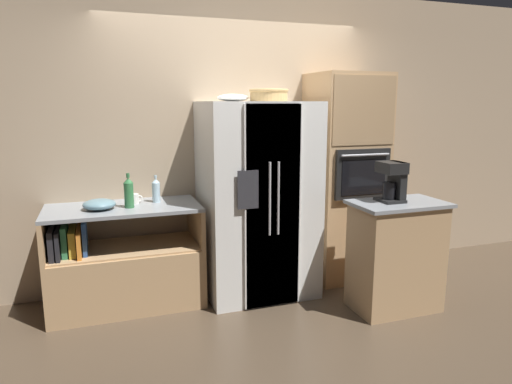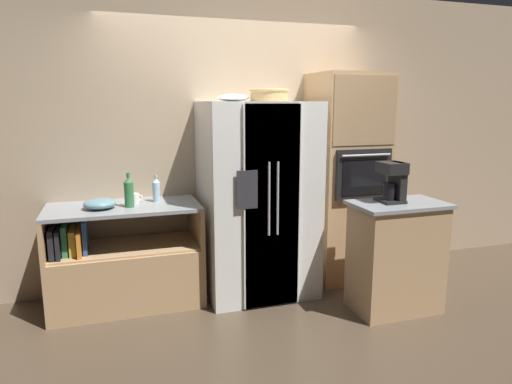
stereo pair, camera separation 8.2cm
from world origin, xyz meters
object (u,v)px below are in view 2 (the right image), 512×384
Objects in this scene: refrigerator at (258,199)px; bottle_tall at (129,192)px; bottle_short at (156,190)px; mug at (135,198)px; wicker_basket at (269,95)px; mixing_bowl at (100,204)px; coffee_maker at (393,180)px; fruit_bowl at (233,98)px; wall_oven at (346,178)px.

bottle_tall is at bearing 179.00° from refrigerator.
bottle_short reaches higher than mug.
refrigerator is at bearing 170.87° from wicker_basket.
mixing_bowl is (-1.46, 0.05, -0.89)m from wicker_basket.
coffee_maker is (1.82, -0.87, 0.13)m from bottle_short.
fruit_bowl reaches higher than coffee_maker.
wicker_basket reaches higher than bottle_tall.
fruit_bowl is at bearing -6.92° from bottle_short.
wicker_basket is at bearing -1.89° from mixing_bowl.
fruit_bowl is 0.84× the size of coffee_maker.
wall_oven reaches higher than mixing_bowl.
wicker_basket is at bearing 140.50° from coffee_maker.
wall_oven is 1.17m from wicker_basket.
fruit_bowl is 1.54m from coffee_maker.
bottle_short is 0.91× the size of mixing_bowl.
wall_oven reaches higher than bottle_short.
fruit_bowl reaches higher than mixing_bowl.
bottle_tall is 2.19m from coffee_maker.
wall_oven is 5.83× the size of wicker_basket.
fruit_bowl is (-0.30, 0.10, -0.03)m from wicker_basket.
refrigerator reaches higher than bottle_tall.
wicker_basket reaches higher than mug.
coffee_maker is (2.07, -0.73, 0.11)m from bottle_tall.
bottle_tall is at bearing 160.60° from coffee_maker.
fruit_bowl reaches higher than bottle_short.
fruit_bowl is at bearing 145.26° from coffee_maker.
mug is 0.46× the size of mixing_bowl.
bottle_short is at bearing 177.58° from wall_oven.
bottle_short is at bearing 169.58° from wicker_basket.
wicker_basket reaches higher than coffee_maker.
wicker_basket is 1.29m from coffee_maker.
refrigerator is 0.87× the size of wall_oven.
fruit_bowl is 1.06× the size of mixing_bowl.
wicker_basket reaches higher than mixing_bowl.
fruit_bowl is at bearing 161.90° from wicker_basket.
bottle_tall is 0.28m from bottle_short.
wall_oven is at bearing -2.42° from bottle_short.
coffee_maker reaches higher than mixing_bowl.
refrigerator is 7.31× the size of bottle_short.
refrigerator is 6.66× the size of mixing_bowl.
refrigerator is 0.96m from wall_oven.
bottle_tall is 1.10× the size of mixing_bowl.
wall_oven is (0.95, 0.09, 0.14)m from refrigerator.
refrigerator is 6.03× the size of bottle_tall.
bottle_short is 0.72× the size of coffee_maker.
wall_oven is 1.38m from fruit_bowl.
wall_oven is at bearing 1.37° from mixing_bowl.
mixing_bowl is at bearing 178.11° from wicker_basket.
wall_oven is 2.31m from mixing_bowl.
mixing_bowl is (-0.24, 0.01, -0.09)m from bottle_tall.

